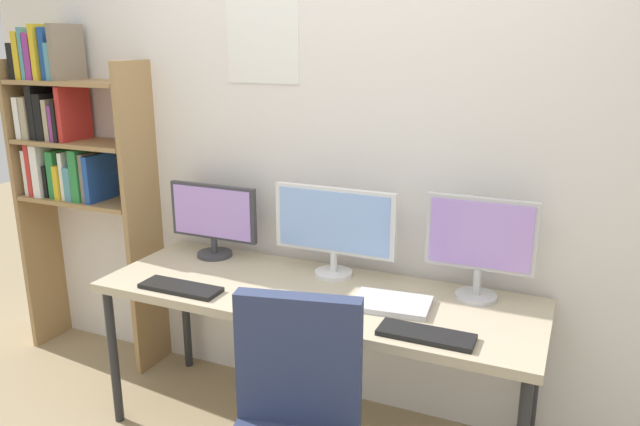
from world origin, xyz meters
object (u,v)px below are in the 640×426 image
(monitor_left, at_px, (213,217))
(keyboard_right, at_px, (426,335))
(monitor_center, at_px, (334,226))
(bookshelf, at_px, (70,153))
(keyboard_left, at_px, (181,288))
(monitor_right, at_px, (480,242))
(computer_mouse, at_px, (261,299))
(laptop_closed, at_px, (392,304))
(desk, at_px, (315,302))

(monitor_left, distance_m, keyboard_right, 1.32)
(monitor_center, bearing_deg, bookshelf, 179.40)
(bookshelf, relative_size, keyboard_left, 5.02)
(monitor_right, relative_size, computer_mouse, 4.79)
(monitor_left, bearing_deg, keyboard_left, -76.23)
(computer_mouse, height_order, laptop_closed, computer_mouse)
(keyboard_left, xyz_separation_m, computer_mouse, (0.40, 0.02, 0.01))
(monitor_left, distance_m, laptop_closed, 1.07)
(keyboard_left, bearing_deg, monitor_center, 38.30)
(monitor_left, height_order, monitor_right, monitor_right)
(bookshelf, bearing_deg, monitor_left, -1.03)
(bookshelf, xyz_separation_m, keyboard_right, (2.18, -0.46, -0.46))
(desk, relative_size, laptop_closed, 6.18)
(monitor_left, distance_m, monitor_right, 1.34)
(monitor_left, bearing_deg, computer_mouse, -39.45)
(bookshelf, distance_m, keyboard_left, 1.24)
(bookshelf, height_order, keyboard_right, bookshelf)
(monitor_center, xyz_separation_m, laptop_closed, (0.36, -0.23, -0.23))
(monitor_center, relative_size, monitor_right, 1.30)
(laptop_closed, bearing_deg, desk, 172.26)
(keyboard_left, relative_size, computer_mouse, 3.95)
(bookshelf, bearing_deg, monitor_center, -0.60)
(monitor_right, bearing_deg, keyboard_left, -160.20)
(bookshelf, distance_m, computer_mouse, 1.59)
(laptop_closed, bearing_deg, monitor_right, 31.00)
(monitor_center, xyz_separation_m, computer_mouse, (-0.16, -0.42, -0.23))
(monitor_center, bearing_deg, keyboard_right, -38.30)
(keyboard_right, bearing_deg, keyboard_left, 180.00)
(keyboard_right, distance_m, laptop_closed, 0.29)
(bookshelf, distance_m, monitor_left, 0.99)
(keyboard_right, height_order, computer_mouse, computer_mouse)
(computer_mouse, bearing_deg, monitor_right, 26.78)
(monitor_left, xyz_separation_m, keyboard_right, (1.23, -0.44, -0.20))
(desk, height_order, bookshelf, bookshelf)
(monitor_left, bearing_deg, keyboard_right, -19.80)
(desk, relative_size, keyboard_left, 5.21)
(bookshelf, height_order, keyboard_left, bookshelf)
(desk, relative_size, monitor_right, 4.30)
(monitor_center, relative_size, computer_mouse, 6.21)
(monitor_left, height_order, keyboard_right, monitor_left)
(desk, relative_size, monitor_center, 3.32)
(keyboard_right, bearing_deg, monitor_center, 141.70)
(laptop_closed, bearing_deg, keyboard_right, -52.12)
(keyboard_right, bearing_deg, desk, 157.67)
(monitor_left, bearing_deg, monitor_right, -0.00)
(monitor_right, bearing_deg, monitor_center, 179.99)
(monitor_right, bearing_deg, bookshelf, 179.57)
(monitor_right, xyz_separation_m, computer_mouse, (-0.83, -0.42, -0.24))
(computer_mouse, distance_m, laptop_closed, 0.55)
(monitor_left, distance_m, computer_mouse, 0.69)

